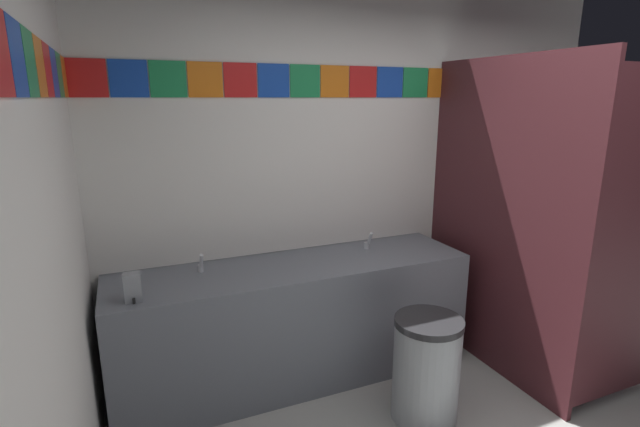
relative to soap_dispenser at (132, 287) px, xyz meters
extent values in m
cube|color=white|center=(1.76, 0.54, 0.48)|extent=(3.99, 0.08, 2.77)
cube|color=red|center=(-0.13, 0.49, 1.10)|extent=(0.21, 0.01, 0.21)
cube|color=#1947B7|center=(0.09, 0.49, 1.10)|extent=(0.21, 0.01, 0.21)
cube|color=#1E8C4C|center=(0.32, 0.49, 1.10)|extent=(0.21, 0.01, 0.21)
cube|color=orange|center=(0.54, 0.49, 1.10)|extent=(0.21, 0.01, 0.21)
cube|color=red|center=(0.76, 0.49, 1.10)|extent=(0.21, 0.01, 0.21)
cube|color=#1947B7|center=(0.98, 0.49, 1.10)|extent=(0.21, 0.01, 0.21)
cube|color=#1E8C4C|center=(1.20, 0.49, 1.10)|extent=(0.21, 0.01, 0.21)
cube|color=orange|center=(1.42, 0.49, 1.10)|extent=(0.21, 0.01, 0.21)
cube|color=red|center=(1.64, 0.49, 1.10)|extent=(0.21, 0.01, 0.21)
cube|color=#1947B7|center=(1.87, 0.49, 1.10)|extent=(0.21, 0.01, 0.21)
cube|color=#1E8C4C|center=(2.09, 0.49, 1.10)|extent=(0.21, 0.01, 0.21)
cube|color=orange|center=(2.31, 0.49, 1.10)|extent=(0.21, 0.01, 0.21)
cube|color=red|center=(2.53, 0.49, 1.10)|extent=(0.21, 0.01, 0.21)
cube|color=#1947B7|center=(2.75, 0.49, 1.10)|extent=(0.21, 0.01, 0.21)
cube|color=#1E8C4C|center=(2.97, 0.49, 1.10)|extent=(0.21, 0.01, 0.21)
cube|color=orange|center=(3.19, 0.49, 1.10)|extent=(0.21, 0.01, 0.21)
cube|color=red|center=(3.42, 0.49, 1.10)|extent=(0.21, 0.01, 0.21)
cube|color=#1947B7|center=(3.64, 0.49, 1.10)|extent=(0.21, 0.01, 0.21)
cube|color=white|center=(-0.28, -1.29, 0.48)|extent=(0.08, 3.57, 2.77)
cube|color=#1947B7|center=(-0.23, -0.95, 1.10)|extent=(0.01, 0.21, 0.21)
cube|color=#1E8C4C|center=(-0.23, -0.73, 1.10)|extent=(0.01, 0.21, 0.21)
cube|color=orange|center=(-0.23, -0.51, 1.10)|extent=(0.01, 0.21, 0.21)
cube|color=red|center=(-0.23, -0.28, 1.10)|extent=(0.01, 0.21, 0.21)
cube|color=#1947B7|center=(-0.23, -0.06, 1.10)|extent=(0.01, 0.21, 0.21)
cube|color=#1E8C4C|center=(-0.23, 0.16, 1.10)|extent=(0.01, 0.21, 0.21)
cube|color=orange|center=(-0.23, 0.39, 1.10)|extent=(0.01, 0.21, 0.21)
cube|color=slate|center=(1.00, 0.19, -0.49)|extent=(2.38, 0.62, 0.82)
cube|color=slate|center=(1.00, 0.48, -0.12)|extent=(2.38, 0.03, 0.08)
cylinder|color=silver|center=(0.41, 0.16, -0.13)|extent=(0.34, 0.34, 0.10)
cylinder|color=silver|center=(1.60, 0.16, -0.13)|extent=(0.34, 0.34, 0.10)
cylinder|color=silver|center=(0.41, 0.30, -0.05)|extent=(0.04, 0.04, 0.05)
cylinder|color=silver|center=(0.41, 0.25, 0.02)|extent=(0.02, 0.06, 0.09)
cylinder|color=silver|center=(1.60, 0.30, -0.05)|extent=(0.04, 0.04, 0.05)
cylinder|color=silver|center=(1.60, 0.25, 0.02)|extent=(0.02, 0.06, 0.09)
cube|color=gray|center=(0.00, 0.00, 0.00)|extent=(0.09, 0.07, 0.16)
cylinder|color=black|center=(0.00, -0.04, -0.06)|extent=(0.02, 0.02, 0.03)
cube|color=#471E23|center=(2.34, -0.21, 0.18)|extent=(0.04, 1.41, 2.16)
cylinder|color=silver|center=(2.36, -0.89, 0.29)|extent=(0.02, 0.02, 0.10)
cylinder|color=white|center=(2.84, 0.03, -0.70)|extent=(0.38, 0.38, 0.40)
torus|color=white|center=(2.84, 0.03, -0.49)|extent=(0.39, 0.39, 0.05)
cube|color=white|center=(2.84, 0.24, -0.33)|extent=(0.34, 0.17, 0.34)
cylinder|color=#999EA3|center=(1.57, -0.53, -0.60)|extent=(0.39, 0.39, 0.61)
cylinder|color=#262628|center=(1.57, -0.53, -0.27)|extent=(0.40, 0.40, 0.04)
camera|label=1|loc=(0.01, -2.55, 1.00)|focal=26.16mm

